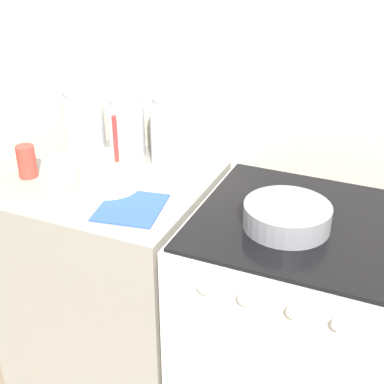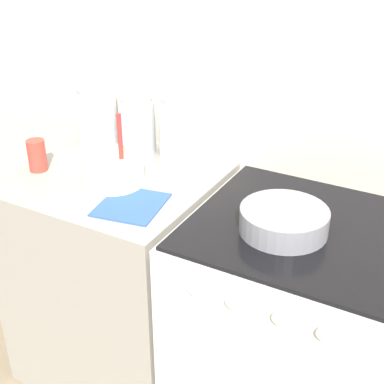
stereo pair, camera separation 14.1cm
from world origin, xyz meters
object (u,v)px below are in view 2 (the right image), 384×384
(storage_jar_middle, at_px, (138,129))
(storage_jar_right, at_px, (182,135))
(baking_pan, at_px, (284,220))
(mixing_bowl, at_px, (113,168))
(tin_can, at_px, (37,155))
(storage_jar_left, at_px, (97,120))
(stove, at_px, (288,335))

(storage_jar_middle, distance_m, storage_jar_right, 0.20)
(storage_jar_middle, bearing_deg, baking_pan, -21.86)
(mixing_bowl, xyz_separation_m, storage_jar_right, (0.11, 0.27, 0.05))
(storage_jar_right, height_order, tin_can, storage_jar_right)
(baking_pan, relative_size, tin_can, 2.24)
(storage_jar_right, bearing_deg, mixing_bowl, -112.59)
(baking_pan, bearing_deg, storage_jar_left, 162.57)
(baking_pan, xyz_separation_m, storage_jar_middle, (-0.71, 0.28, 0.06))
(storage_jar_right, bearing_deg, stove, -22.34)
(stove, xyz_separation_m, storage_jar_middle, (-0.74, 0.22, 0.54))
(stove, relative_size, baking_pan, 3.36)
(stove, bearing_deg, mixing_bowl, -175.70)
(stove, distance_m, storage_jar_left, 1.11)
(stove, xyz_separation_m, baking_pan, (-0.03, -0.06, 0.48))
(baking_pan, relative_size, storage_jar_middle, 1.16)
(storage_jar_right, bearing_deg, storage_jar_left, 180.00)
(storage_jar_left, bearing_deg, stove, -13.43)
(mixing_bowl, relative_size, storage_jar_right, 1.02)
(baking_pan, xyz_separation_m, storage_jar_right, (-0.51, 0.28, 0.07))
(storage_jar_middle, relative_size, storage_jar_right, 0.88)
(storage_jar_left, xyz_separation_m, storage_jar_right, (0.39, 0.00, 0.01))
(baking_pan, height_order, storage_jar_right, storage_jar_right)
(mixing_bowl, distance_m, baking_pan, 0.62)
(storage_jar_left, distance_m, storage_jar_right, 0.39)
(mixing_bowl, xyz_separation_m, storage_jar_middle, (-0.08, 0.27, 0.04))
(storage_jar_left, distance_m, tin_can, 0.32)
(stove, bearing_deg, storage_jar_middle, 163.19)
(storage_jar_right, relative_size, tin_can, 2.21)
(tin_can, bearing_deg, stove, 5.33)
(storage_jar_left, bearing_deg, storage_jar_middle, 0.00)
(baking_pan, distance_m, tin_can, 0.94)
(storage_jar_left, bearing_deg, baking_pan, -17.43)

